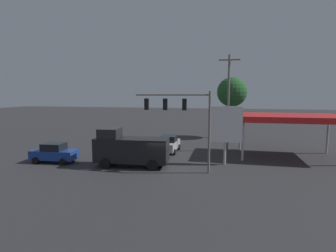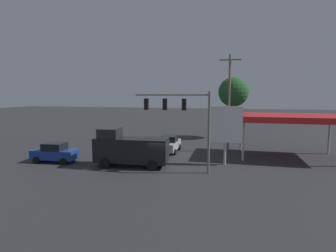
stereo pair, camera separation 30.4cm
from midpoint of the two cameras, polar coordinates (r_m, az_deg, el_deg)
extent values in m
plane|color=#2D2D30|center=(24.21, -1.39, -9.21)|extent=(200.00, 200.00, 0.00)
cylinder|color=slate|center=(22.35, 8.59, -1.49)|extent=(0.20, 0.20, 6.99)
cylinder|color=slate|center=(22.55, 0.46, 6.81)|extent=(6.47, 0.14, 0.14)
cube|color=black|center=(22.37, 3.22, 4.70)|extent=(0.36, 0.28, 1.00)
sphere|color=#360505|center=(22.54, 3.30, 5.48)|extent=(0.22, 0.22, 0.22)
sphere|color=yellow|center=(22.55, 3.30, 4.72)|extent=(0.22, 0.22, 0.22)
sphere|color=black|center=(22.56, 3.29, 3.96)|extent=(0.22, 0.22, 0.22)
cube|color=black|center=(22.70, -0.99, 4.74)|extent=(0.36, 0.28, 1.00)
sphere|color=#360505|center=(22.87, -0.88, 5.51)|extent=(0.22, 0.22, 0.22)
sphere|color=yellow|center=(22.88, -0.88, 4.76)|extent=(0.22, 0.22, 0.22)
sphere|color=black|center=(22.89, -0.88, 4.01)|extent=(0.22, 0.22, 0.22)
cube|color=black|center=(23.14, -5.06, 4.76)|extent=(0.36, 0.28, 1.00)
sphere|color=#360505|center=(23.31, -4.93, 5.52)|extent=(0.22, 0.22, 0.22)
sphere|color=yellow|center=(23.32, -4.92, 4.78)|extent=(0.22, 0.22, 0.22)
sphere|color=black|center=(23.33, -4.91, 4.04)|extent=(0.22, 0.22, 0.22)
cylinder|color=slate|center=(31.35, 12.70, 4.74)|extent=(0.26, 0.26, 11.21)
cube|color=slate|center=(31.57, 12.96, 13.86)|extent=(2.40, 0.14, 0.14)
cube|color=red|center=(30.61, 24.54, 1.66)|extent=(10.80, 6.52, 0.60)
cube|color=red|center=(33.82, 23.38, 2.17)|extent=(10.80, 0.06, 0.36)
cylinder|color=#B7B7BC|center=(34.71, 31.19, -1.94)|extent=(0.24, 0.24, 3.94)
cylinder|color=#B7B7BC|center=(32.88, 15.16, -1.61)|extent=(0.24, 0.24, 3.94)
cylinder|color=#B7B7BC|center=(27.63, 15.67, -3.24)|extent=(0.24, 0.24, 3.94)
cylinder|color=#B7B7BC|center=(25.54, 12.03, -2.05)|extent=(0.24, 0.24, 5.62)
cube|color=white|center=(25.39, 12.09, 0.36)|extent=(3.11, 0.24, 3.45)
cube|color=black|center=(25.52, 12.09, 0.40)|extent=(2.18, 0.04, 1.21)
cube|color=silver|center=(30.74, -0.03, -4.20)|extent=(1.85, 4.42, 0.90)
cube|color=black|center=(30.59, -0.03, -2.73)|extent=(1.68, 2.02, 0.70)
cylinder|color=black|center=(29.27, 1.09, -5.68)|extent=(0.23, 0.66, 0.66)
cylinder|color=black|center=(29.70, -2.40, -5.50)|extent=(0.23, 0.66, 0.66)
cylinder|color=black|center=(32.02, 2.15, -4.58)|extent=(0.23, 0.66, 0.66)
cylinder|color=black|center=(32.40, -1.05, -4.43)|extent=(0.23, 0.66, 0.66)
cube|color=black|center=(24.79, -8.23, -5.13)|extent=(6.95, 2.80, 2.20)
cube|color=black|center=(25.18, -12.89, -1.46)|extent=(1.95, 2.24, 0.90)
cylinder|color=black|center=(24.69, -13.94, -7.95)|extent=(0.97, 0.29, 0.96)
cylinder|color=black|center=(26.80, -12.05, -6.70)|extent=(0.97, 0.29, 0.96)
cylinder|color=black|center=(23.42, -3.75, -8.57)|extent=(0.97, 0.29, 0.96)
cylinder|color=black|center=(25.64, -2.66, -7.18)|extent=(0.97, 0.29, 0.96)
cube|color=navy|center=(28.55, -23.80, -5.69)|extent=(4.52, 2.12, 0.90)
cube|color=black|center=(28.39, -23.88, -4.11)|extent=(2.12, 1.80, 0.70)
cylinder|color=black|center=(28.69, -27.17, -6.74)|extent=(0.67, 0.27, 0.66)
cylinder|color=black|center=(30.16, -25.14, -5.98)|extent=(0.67, 0.27, 0.66)
cylinder|color=black|center=(27.15, -22.20, -7.22)|extent=(0.67, 0.27, 0.66)
cylinder|color=black|center=(28.71, -20.34, -6.38)|extent=(0.67, 0.27, 0.66)
cylinder|color=#4C331E|center=(41.43, 13.38, 1.26)|extent=(0.36, 0.36, 5.47)
sphere|color=#235628|center=(41.24, 13.55, 7.23)|extent=(4.51, 4.51, 4.51)
camera|label=1|loc=(0.15, -90.34, -0.04)|focal=28.00mm
camera|label=2|loc=(0.15, 89.66, 0.04)|focal=28.00mm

